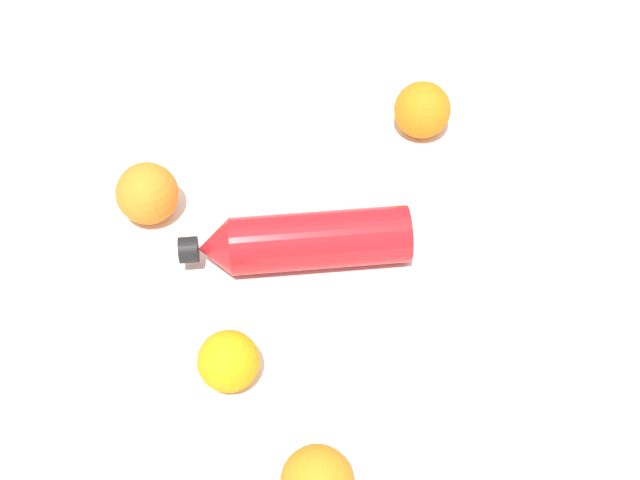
{
  "coord_description": "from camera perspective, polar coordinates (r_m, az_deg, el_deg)",
  "views": [
    {
      "loc": [
        0.62,
        0.09,
        0.82
      ],
      "look_at": [
        -0.02,
        0.01,
        0.04
      ],
      "focal_mm": 46.05,
      "sensor_mm": 36.0,
      "label": 1
    }
  ],
  "objects": [
    {
      "name": "ground_plane",
      "position": [
        1.04,
        -0.76,
        -2.15
      ],
      "size": [
        2.4,
        2.4,
        0.0
      ],
      "primitive_type": "plane",
      "color": "silver"
    },
    {
      "name": "water_bottle",
      "position": [
        1.02,
        -1.26,
        -0.09
      ],
      "size": [
        0.13,
        0.29,
        0.07
      ],
      "rotation": [
        0.0,
        0.0,
        4.93
      ],
      "color": "red",
      "rests_on": "ground_plane"
    },
    {
      "name": "orange_1",
      "position": [
        1.09,
        -11.9,
        3.18
      ],
      "size": [
        0.08,
        0.08,
        0.08
      ],
      "primitive_type": "sphere",
      "color": "orange",
      "rests_on": "ground_plane"
    },
    {
      "name": "orange_2",
      "position": [
        1.19,
        7.12,
        8.96
      ],
      "size": [
        0.08,
        0.08,
        0.08
      ],
      "primitive_type": "sphere",
      "color": "orange",
      "rests_on": "ground_plane"
    },
    {
      "name": "orange_0",
      "position": [
        0.93,
        -6.38,
        -8.37
      ],
      "size": [
        0.07,
        0.07,
        0.07
      ],
      "primitive_type": "sphere",
      "color": "orange",
      "rests_on": "ground_plane"
    }
  ]
}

